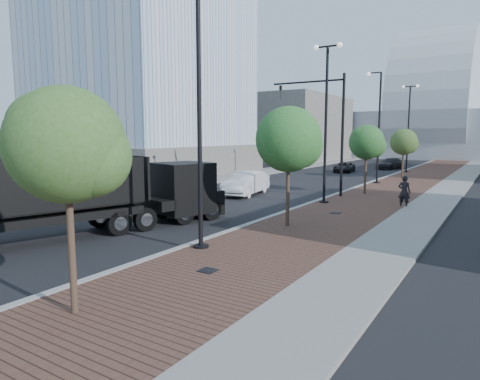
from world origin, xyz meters
The scene contains 23 objects.
sidewalk centered at (3.50, 40.00, 0.06)m, with size 7.00×140.00×0.12m, color #4C2D23.
concrete_strip centered at (6.20, 40.00, 0.07)m, with size 2.40×140.00×0.13m, color slate.
curb centered at (0.00, 40.00, 0.07)m, with size 0.30×140.00×0.14m, color gray.
west_sidewalk centered at (-13.00, 40.00, 0.06)m, with size 4.00×140.00×0.12m, color slate.
dump_truck centered at (-4.46, 10.76, 1.35)m, with size 5.93×13.43×3.21m.
white_sedan centered at (-5.41, 22.91, 0.82)m, with size 1.73×4.96×1.63m, color silver.
dark_car_mid centered at (-5.45, 43.72, 0.56)m, with size 1.87×4.05×1.13m, color black.
dark_car_far centered at (-2.17, 50.71, 0.65)m, with size 1.82×4.49×1.30m, color black.
pedestrian centered at (4.91, 23.16, 0.93)m, with size 0.68×0.44×1.86m, color black.
streetlight_1 centered at (0.49, 10.00, 4.34)m, with size 1.44×0.56×9.21m.
streetlight_2 centered at (0.60, 22.00, 4.82)m, with size 1.72×0.56×9.28m.
streetlight_3 centered at (0.49, 34.00, 4.34)m, with size 1.44×0.56×9.21m.
streetlight_4 centered at (0.60, 46.00, 4.82)m, with size 1.72×0.56×9.28m.
traffic_mast centered at (-0.30, 25.00, 4.98)m, with size 5.09×0.20×8.00m.
tree_0 centered at (1.65, 4.02, 3.90)m, with size 2.57×2.55×5.19m.
tree_1 centered at (1.65, 15.02, 3.92)m, with size 2.87×2.87×5.37m.
tree_2 centered at (1.65, 27.02, 3.61)m, with size 2.39×2.34×4.79m.
tree_3 centered at (1.65, 39.02, 3.45)m, with size 2.44×2.40×4.67m.
tower_podium centered at (-24.00, 32.00, 1.50)m, with size 19.00×19.00×3.00m, color #615D57.
convention_center centered at (-2.00, 85.00, 6.00)m, with size 50.00×30.00×50.00m.
commercial_block_nw centered at (-20.00, 60.00, 5.00)m, with size 14.00×20.00×10.00m, color #615D57.
utility_cover_1 centered at (2.40, 8.00, 0.13)m, with size 0.50×0.50×0.02m, color black.
utility_cover_2 centered at (2.40, 19.00, 0.13)m, with size 0.50×0.50×0.02m, color black.
Camera 1 is at (9.70, -1.76, 4.15)m, focal length 31.69 mm.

